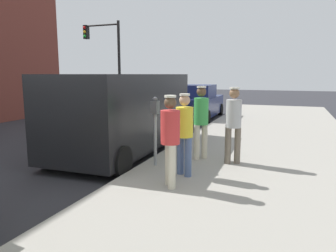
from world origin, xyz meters
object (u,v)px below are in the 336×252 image
(pedestrian_in_green, at_px, (201,118))
(parked_van, at_px, (126,111))
(parking_meter_near, at_px, (155,119))
(pedestrian_in_gray, at_px, (234,120))
(parked_sedan_ahead, at_px, (197,103))
(pedestrian_in_yellow, at_px, (184,129))
(traffic_light_corner, at_px, (106,51))
(pedestrian_in_red, at_px, (170,135))

(pedestrian_in_green, relative_size, parked_van, 0.33)
(parking_meter_near, bearing_deg, pedestrian_in_green, 48.80)
(pedestrian_in_gray, xyz_separation_m, parked_sedan_ahead, (-3.14, 8.07, -0.39))
(pedestrian_in_yellow, distance_m, parked_van, 2.98)
(parked_van, relative_size, traffic_light_corner, 1.01)
(parked_van, height_order, traffic_light_corner, traffic_light_corner)
(pedestrian_in_gray, relative_size, pedestrian_in_red, 1.05)
(pedestrian_in_green, height_order, pedestrian_in_red, pedestrian_in_green)
(pedestrian_in_gray, height_order, pedestrian_in_green, pedestrian_in_green)
(parking_meter_near, height_order, traffic_light_corner, traffic_light_corner)
(pedestrian_in_yellow, height_order, pedestrian_in_red, pedestrian_in_red)
(parked_sedan_ahead, bearing_deg, pedestrian_in_gray, -68.73)
(pedestrian_in_red, distance_m, parked_van, 3.46)
(parked_van, xyz_separation_m, parked_sedan_ahead, (-0.07, 7.41, -0.41))
(pedestrian_in_red, bearing_deg, pedestrian_in_gray, 68.14)
(parking_meter_near, relative_size, parked_van, 0.29)
(pedestrian_in_gray, bearing_deg, parked_van, 167.94)
(parking_meter_near, bearing_deg, pedestrian_in_red, -55.84)
(parking_meter_near, height_order, parked_sedan_ahead, parking_meter_near)
(parking_meter_near, xyz_separation_m, pedestrian_in_green, (0.79, 0.90, -0.04))
(parked_sedan_ahead, bearing_deg, parked_van, -89.44)
(pedestrian_in_green, height_order, traffic_light_corner, traffic_light_corner)
(pedestrian_in_green, distance_m, traffic_light_corner, 12.97)
(pedestrian_in_yellow, bearing_deg, parked_sedan_ahead, 104.44)
(traffic_light_corner, bearing_deg, pedestrian_in_yellow, -52.25)
(pedestrian_in_gray, bearing_deg, parked_sedan_ahead, 111.27)
(parking_meter_near, xyz_separation_m, parked_sedan_ahead, (-1.57, 8.83, -0.43))
(pedestrian_in_gray, distance_m, parked_sedan_ahead, 8.66)
(parking_meter_near, distance_m, pedestrian_in_red, 1.41)
(pedestrian_in_red, height_order, parked_sedan_ahead, pedestrian_in_red)
(pedestrian_in_yellow, bearing_deg, pedestrian_in_red, -92.06)
(pedestrian_in_yellow, bearing_deg, pedestrian_in_gray, 58.30)
(parking_meter_near, relative_size, traffic_light_corner, 0.29)
(pedestrian_in_yellow, bearing_deg, traffic_light_corner, 127.75)
(pedestrian_in_yellow, relative_size, parked_sedan_ahead, 0.37)
(pedestrian_in_green, bearing_deg, traffic_light_corner, 131.34)
(pedestrian_in_red, height_order, parked_van, parked_van)
(pedestrian_in_red, height_order, traffic_light_corner, traffic_light_corner)
(traffic_light_corner, bearing_deg, parked_van, -55.85)
(pedestrian_in_gray, xyz_separation_m, pedestrian_in_green, (-0.78, 0.13, 0.01))
(parked_sedan_ahead, bearing_deg, traffic_light_corner, 164.88)
(pedestrian_in_red, bearing_deg, pedestrian_in_green, 90.13)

